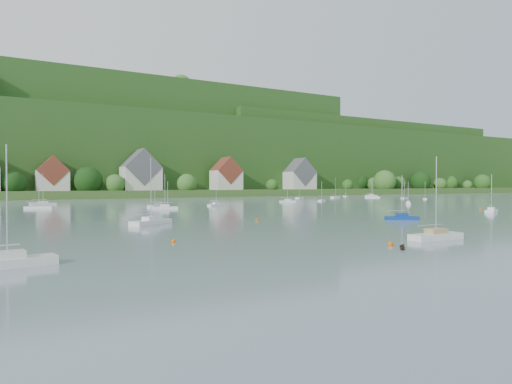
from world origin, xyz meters
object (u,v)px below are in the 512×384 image
at_px(near_sailboat_0, 7,261).
at_px(near_sailboat_2, 436,235).
at_px(near_sailboat_1, 402,217).
at_px(near_sailboat_6, 151,221).
at_px(near_sailboat_3, 491,210).

distance_m(near_sailboat_0, near_sailboat_2, 38.43).
distance_m(near_sailboat_1, near_sailboat_6, 38.87).
relative_size(near_sailboat_2, near_sailboat_3, 1.11).
distance_m(near_sailboat_1, near_sailboat_2, 26.25).
distance_m(near_sailboat_0, near_sailboat_1, 57.48).
bearing_deg(near_sailboat_2, near_sailboat_6, 124.64).
xyz_separation_m(near_sailboat_1, near_sailboat_3, (29.54, 4.20, 0.02)).
relative_size(near_sailboat_1, near_sailboat_3, 0.92).
height_order(near_sailboat_2, near_sailboat_6, near_sailboat_6).
height_order(near_sailboat_0, near_sailboat_1, near_sailboat_0).
bearing_deg(near_sailboat_6, near_sailboat_1, -49.17).
bearing_deg(near_sailboat_2, near_sailboat_1, 50.74).
xyz_separation_m(near_sailboat_2, near_sailboat_3, (46.42, 24.31, -0.02)).
bearing_deg(near_sailboat_6, near_sailboat_2, -89.64).
bearing_deg(near_sailboat_6, near_sailboat_0, -156.97).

